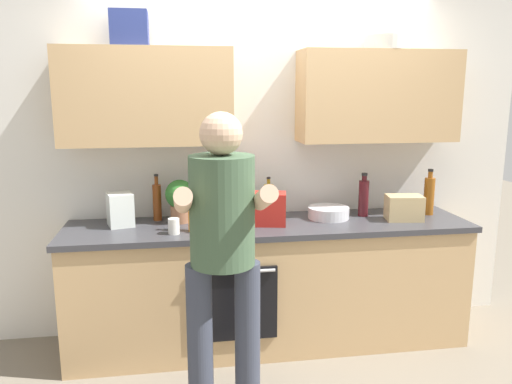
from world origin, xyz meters
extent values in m
plane|color=#756B5B|center=(0.00, 0.00, 0.00)|extent=(12.00, 12.00, 0.00)
cube|color=silver|center=(0.00, 0.36, 1.25)|extent=(4.00, 0.06, 2.50)
cube|color=tan|center=(-0.82, 0.17, 1.77)|extent=(1.15, 0.32, 0.65)
cube|color=tan|center=(0.82, 0.17, 1.77)|extent=(1.15, 0.32, 0.65)
cylinder|color=silver|center=(0.88, 0.17, 2.15)|extent=(0.33, 0.33, 0.10)
cube|color=navy|center=(-0.91, 0.17, 2.21)|extent=(0.24, 0.20, 0.23)
cube|color=tan|center=(0.00, 0.00, 0.43)|extent=(2.80, 0.60, 0.86)
cube|color=#38383D|center=(0.00, 0.00, 0.88)|extent=(2.84, 0.64, 0.04)
cube|color=black|center=(-0.29, -0.31, 0.45)|extent=(0.56, 0.02, 0.50)
cylinder|color=silver|center=(-0.29, -0.33, 0.68)|extent=(0.52, 0.02, 0.02)
cylinder|color=#383D4C|center=(-0.54, -0.83, 0.46)|extent=(0.14, 0.14, 0.92)
cylinder|color=#383D4C|center=(-0.28, -0.83, 0.46)|extent=(0.14, 0.14, 0.92)
cylinder|color=#3F593F|center=(-0.41, -0.83, 1.21)|extent=(0.34, 0.34, 0.58)
sphere|color=#D8AD8C|center=(-0.41, -0.83, 1.61)|extent=(0.22, 0.22, 0.22)
cylinder|color=#D8AD8C|center=(-0.61, -0.95, 1.29)|extent=(0.09, 0.31, 0.19)
cylinder|color=#D8AD8C|center=(-0.21, -0.95, 1.29)|extent=(0.09, 0.31, 0.19)
cylinder|color=#8C4C14|center=(1.23, 0.08, 1.04)|extent=(0.08, 0.08, 0.28)
cylinder|color=#8C4C14|center=(1.23, 0.08, 1.20)|extent=(0.03, 0.03, 0.05)
cylinder|color=black|center=(1.23, 0.08, 1.24)|extent=(0.04, 0.04, 0.02)
cylinder|color=#198C33|center=(-0.43, -0.18, 0.97)|extent=(0.07, 0.07, 0.14)
cylinder|color=#198C33|center=(-0.43, -0.18, 1.06)|extent=(0.03, 0.03, 0.05)
cylinder|color=black|center=(-0.43, -0.18, 1.10)|extent=(0.04, 0.04, 0.02)
cylinder|color=silver|center=(-0.43, 0.15, 1.04)|extent=(0.07, 0.07, 0.27)
cylinder|color=silver|center=(-0.43, 0.15, 1.20)|extent=(0.03, 0.03, 0.06)
cylinder|color=black|center=(-0.43, 0.15, 1.24)|extent=(0.03, 0.03, 0.02)
cylinder|color=olive|center=(0.02, 0.18, 1.02)|extent=(0.07, 0.07, 0.24)
cylinder|color=olive|center=(0.02, 0.18, 1.17)|extent=(0.02, 0.02, 0.04)
cylinder|color=black|center=(0.02, 0.18, 1.19)|extent=(0.03, 0.03, 0.01)
cylinder|color=orange|center=(-0.54, -0.11, 1.03)|extent=(0.06, 0.06, 0.25)
cylinder|color=orange|center=(-0.54, -0.11, 1.18)|extent=(0.03, 0.03, 0.06)
cylinder|color=black|center=(-0.54, -0.11, 1.22)|extent=(0.03, 0.03, 0.01)
cylinder|color=brown|center=(-0.78, 0.22, 1.03)|extent=(0.06, 0.06, 0.26)
cylinder|color=brown|center=(-0.78, 0.22, 1.19)|extent=(0.03, 0.03, 0.06)
cylinder|color=black|center=(-0.78, 0.22, 1.23)|extent=(0.03, 0.03, 0.01)
cylinder|color=#471419|center=(0.72, 0.11, 1.03)|extent=(0.07, 0.07, 0.27)
cylinder|color=#471419|center=(0.72, 0.11, 1.19)|extent=(0.04, 0.04, 0.04)
cylinder|color=black|center=(0.72, 0.11, 1.21)|extent=(0.04, 0.04, 0.02)
cylinder|color=white|center=(-0.66, -0.16, 0.95)|extent=(0.07, 0.07, 0.10)
cylinder|color=silver|center=(0.45, 0.09, 0.94)|extent=(0.30, 0.30, 0.08)
cylinder|color=#9E6647|center=(-0.62, 0.14, 0.96)|extent=(0.14, 0.14, 0.12)
sphere|color=#2D6B28|center=(-0.62, 0.14, 1.10)|extent=(0.20, 0.20, 0.20)
cube|color=red|center=(-0.02, -0.02, 1.01)|extent=(0.28, 0.21, 0.23)
cube|color=silver|center=(-1.03, 0.10, 1.01)|extent=(0.20, 0.21, 0.23)
cube|color=tan|center=(0.97, -0.05, 0.99)|extent=(0.27, 0.20, 0.18)
camera|label=1|loc=(-0.62, -3.34, 1.82)|focal=35.13mm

